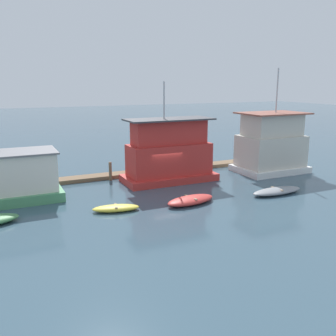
{
  "coord_description": "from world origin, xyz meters",
  "views": [
    {
      "loc": [
        -11.76,
        -26.13,
        7.75
      ],
      "look_at": [
        0.0,
        -1.0,
        1.4
      ],
      "focal_mm": 40.0,
      "sensor_mm": 36.0,
      "label": 1
    }
  ],
  "objects_px": {
    "houseboat_red": "(169,154)",
    "houseboat_white": "(271,145)",
    "houseboat_green": "(20,177)",
    "dinghy_yellow": "(116,208)",
    "mooring_post_centre": "(131,167)",
    "mooring_post_far_left": "(110,171)",
    "mooring_post_near_left": "(36,176)",
    "dinghy_red": "(191,200)",
    "dinghy_grey": "(277,191)"
  },
  "relations": [
    {
      "from": "mooring_post_far_left",
      "to": "mooring_post_near_left",
      "type": "bearing_deg",
      "value": 180.0
    },
    {
      "from": "dinghy_red",
      "to": "mooring_post_near_left",
      "type": "xyz_separation_m",
      "value": [
        -8.72,
        8.06,
        0.74
      ]
    },
    {
      "from": "houseboat_white",
      "to": "dinghy_yellow",
      "type": "bearing_deg",
      "value": -164.33
    },
    {
      "from": "mooring_post_near_left",
      "to": "houseboat_red",
      "type": "bearing_deg",
      "value": -11.8
    },
    {
      "from": "dinghy_yellow",
      "to": "mooring_post_centre",
      "type": "height_order",
      "value": "mooring_post_centre"
    },
    {
      "from": "dinghy_red",
      "to": "houseboat_white",
      "type": "bearing_deg",
      "value": 25.33
    },
    {
      "from": "mooring_post_far_left",
      "to": "houseboat_white",
      "type": "bearing_deg",
      "value": -12.16
    },
    {
      "from": "houseboat_green",
      "to": "dinghy_grey",
      "type": "distance_m",
      "value": 17.79
    },
    {
      "from": "houseboat_white",
      "to": "dinghy_yellow",
      "type": "height_order",
      "value": "houseboat_white"
    },
    {
      "from": "houseboat_white",
      "to": "mooring_post_centre",
      "type": "relative_size",
      "value": 4.74
    },
    {
      "from": "houseboat_red",
      "to": "houseboat_white",
      "type": "distance_m",
      "value": 9.53
    },
    {
      "from": "mooring_post_near_left",
      "to": "mooring_post_centre",
      "type": "bearing_deg",
      "value": 0.0
    },
    {
      "from": "dinghy_grey",
      "to": "dinghy_yellow",
      "type": "bearing_deg",
      "value": 173.28
    },
    {
      "from": "houseboat_green",
      "to": "dinghy_yellow",
      "type": "distance_m",
      "value": 7.25
    },
    {
      "from": "houseboat_green",
      "to": "mooring_post_centre",
      "type": "height_order",
      "value": "houseboat_green"
    },
    {
      "from": "mooring_post_near_left",
      "to": "mooring_post_centre",
      "type": "height_order",
      "value": "mooring_post_near_left"
    },
    {
      "from": "houseboat_white",
      "to": "dinghy_yellow",
      "type": "relative_size",
      "value": 2.96
    },
    {
      "from": "houseboat_green",
      "to": "mooring_post_far_left",
      "type": "relative_size",
      "value": 3.44
    },
    {
      "from": "houseboat_white",
      "to": "mooring_post_near_left",
      "type": "relative_size",
      "value": 4.48
    },
    {
      "from": "dinghy_red",
      "to": "mooring_post_centre",
      "type": "relative_size",
      "value": 1.95
    },
    {
      "from": "mooring_post_near_left",
      "to": "mooring_post_centre",
      "type": "relative_size",
      "value": 1.06
    },
    {
      "from": "dinghy_grey",
      "to": "mooring_post_far_left",
      "type": "height_order",
      "value": "mooring_post_far_left"
    },
    {
      "from": "dinghy_yellow",
      "to": "dinghy_red",
      "type": "height_order",
      "value": "dinghy_red"
    },
    {
      "from": "houseboat_green",
      "to": "dinghy_red",
      "type": "bearing_deg",
      "value": -29.87
    },
    {
      "from": "houseboat_red",
      "to": "houseboat_white",
      "type": "bearing_deg",
      "value": -5.29
    },
    {
      "from": "dinghy_yellow",
      "to": "mooring_post_centre",
      "type": "xyz_separation_m",
      "value": [
        3.59,
        7.34,
        0.75
      ]
    },
    {
      "from": "houseboat_white",
      "to": "dinghy_red",
      "type": "height_order",
      "value": "houseboat_white"
    },
    {
      "from": "dinghy_grey",
      "to": "mooring_post_far_left",
      "type": "xyz_separation_m",
      "value": [
        -9.64,
        8.7,
        0.54
      ]
    },
    {
      "from": "houseboat_green",
      "to": "dinghy_red",
      "type": "distance_m",
      "value": 11.53
    },
    {
      "from": "dinghy_grey",
      "to": "mooring_post_centre",
      "type": "xyz_separation_m",
      "value": [
        -7.9,
        8.7,
        0.73
      ]
    },
    {
      "from": "houseboat_green",
      "to": "dinghy_yellow",
      "type": "height_order",
      "value": "houseboat_green"
    },
    {
      "from": "houseboat_red",
      "to": "dinghy_red",
      "type": "relative_size",
      "value": 2.13
    },
    {
      "from": "mooring_post_far_left",
      "to": "mooring_post_centre",
      "type": "height_order",
      "value": "mooring_post_centre"
    },
    {
      "from": "mooring_post_near_left",
      "to": "houseboat_green",
      "type": "bearing_deg",
      "value": -117.24
    },
    {
      "from": "mooring_post_near_left",
      "to": "mooring_post_far_left",
      "type": "bearing_deg",
      "value": 0.0
    },
    {
      "from": "dinghy_grey",
      "to": "mooring_post_centre",
      "type": "height_order",
      "value": "mooring_post_centre"
    },
    {
      "from": "houseboat_red",
      "to": "mooring_post_centre",
      "type": "height_order",
      "value": "houseboat_red"
    },
    {
      "from": "houseboat_green",
      "to": "houseboat_red",
      "type": "height_order",
      "value": "houseboat_red"
    },
    {
      "from": "houseboat_white",
      "to": "dinghy_grey",
      "type": "xyz_separation_m",
      "value": [
        -4.12,
        -5.73,
        -2.15
      ]
    },
    {
      "from": "houseboat_red",
      "to": "mooring_post_centre",
      "type": "bearing_deg",
      "value": 140.54
    },
    {
      "from": "houseboat_red",
      "to": "dinghy_grey",
      "type": "bearing_deg",
      "value": -50.96
    },
    {
      "from": "mooring_post_centre",
      "to": "dinghy_grey",
      "type": "bearing_deg",
      "value": -47.76
    },
    {
      "from": "dinghy_red",
      "to": "mooring_post_centre",
      "type": "xyz_separation_m",
      "value": [
        -1.27,
        8.06,
        0.69
      ]
    },
    {
      "from": "mooring_post_centre",
      "to": "houseboat_red",
      "type": "bearing_deg",
      "value": -39.46
    },
    {
      "from": "mooring_post_far_left",
      "to": "dinghy_grey",
      "type": "bearing_deg",
      "value": -42.06
    },
    {
      "from": "houseboat_red",
      "to": "mooring_post_near_left",
      "type": "xyz_separation_m",
      "value": [
        -9.99,
        2.09,
        -1.18
      ]
    },
    {
      "from": "houseboat_white",
      "to": "mooring_post_far_left",
      "type": "xyz_separation_m",
      "value": [
        -13.76,
        2.96,
        -1.61
      ]
    },
    {
      "from": "mooring_post_centre",
      "to": "mooring_post_near_left",
      "type": "bearing_deg",
      "value": 180.0
    },
    {
      "from": "mooring_post_near_left",
      "to": "dinghy_red",
      "type": "bearing_deg",
      "value": -42.74
    },
    {
      "from": "houseboat_red",
      "to": "dinghy_grey",
      "type": "distance_m",
      "value": 8.74
    }
  ]
}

